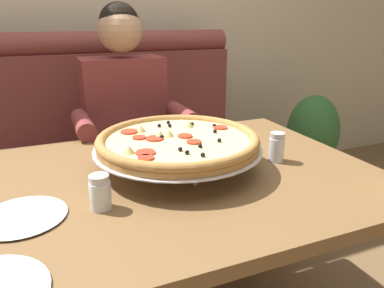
# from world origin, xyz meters

# --- Properties ---
(booth_bench) EXTENTS (1.59, 0.78, 1.13)m
(booth_bench) POSITION_xyz_m (0.00, 0.95, 0.40)
(booth_bench) COLOR brown
(booth_bench) RESTS_ON ground_plane
(dining_table) EXTENTS (1.35, 0.96, 0.72)m
(dining_table) POSITION_xyz_m (0.00, 0.00, 0.65)
(dining_table) COLOR brown
(dining_table) RESTS_ON ground_plane
(diner_main) EXTENTS (0.54, 0.64, 1.27)m
(diner_main) POSITION_xyz_m (0.03, 0.68, 0.71)
(diner_main) COLOR #2D3342
(diner_main) RESTS_ON ground_plane
(pizza) EXTENTS (0.55, 0.55, 0.13)m
(pizza) POSITION_xyz_m (0.05, 0.05, 0.82)
(pizza) COLOR silver
(pizza) RESTS_ON dining_table
(shaker_parmesan) EXTENTS (0.06, 0.06, 0.10)m
(shaker_parmesan) POSITION_xyz_m (-0.24, -0.13, 0.76)
(shaker_parmesan) COLOR white
(shaker_parmesan) RESTS_ON dining_table
(shaker_pepper_flakes) EXTENTS (0.05, 0.05, 0.10)m
(shaker_pepper_flakes) POSITION_xyz_m (0.39, -0.03, 0.77)
(shaker_pepper_flakes) COLOR white
(shaker_pepper_flakes) RESTS_ON dining_table
(plate_near_right) EXTENTS (0.22, 0.22, 0.02)m
(plate_near_right) POSITION_xyz_m (-0.43, -0.11, 0.73)
(plate_near_right) COLOR white
(plate_near_right) RESTS_ON dining_table
(potted_plant) EXTENTS (0.36, 0.36, 0.70)m
(potted_plant) POSITION_xyz_m (1.39, 0.91, 0.39)
(potted_plant) COLOR brown
(potted_plant) RESTS_ON ground_plane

